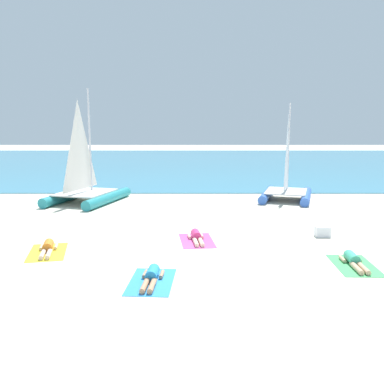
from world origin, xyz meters
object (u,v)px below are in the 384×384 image
towel_rightmost (352,265)px  sunbather_leftmost (46,248)px  sailboat_blue (285,186)px  sunbather_center_left (150,276)px  towel_center_right (195,241)px  sunbather_rightmost (352,260)px  sailboat_teal (84,186)px  towel_center_left (150,282)px  towel_leftmost (46,252)px  sunbather_center_right (195,237)px  cooler_box (321,231)px

towel_rightmost → sunbather_leftmost: bearing=171.9°
sailboat_blue → sunbather_center_left: bearing=-100.3°
towel_center_right → sunbather_rightmost: (4.44, -2.47, 0.13)m
sailboat_teal → towel_center_right: sailboat_teal is taller
sailboat_blue → sailboat_teal: (-10.40, -0.74, 0.10)m
towel_rightmost → towel_center_left: bearing=-167.7°
towel_leftmost → towel_rightmost: size_ratio=1.00×
sunbather_leftmost → towel_center_left: bearing=-48.2°
towel_leftmost → sailboat_teal: bearing=96.0°
sailboat_teal → sunbather_center_right: sailboat_teal is taller
towel_leftmost → towel_center_right: bearing=15.5°
sailboat_blue → towel_rightmost: (-0.39, -10.39, -0.75)m
sailboat_teal → towel_rightmost: 13.92m
sunbather_center_right → cooler_box: size_ratio=3.14×
sunbather_leftmost → sunbather_center_left: size_ratio=1.00×
sailboat_blue → sailboat_teal: bearing=-158.7°
sunbather_leftmost → sailboat_teal: bearing=83.6°
towel_center_right → sunbather_rightmost: size_ratio=1.21×
towel_leftmost → towel_center_right: size_ratio=1.00×
towel_leftmost → sunbather_center_left: bearing=-34.5°
towel_leftmost → sunbather_leftmost: (-0.01, 0.07, 0.13)m
towel_center_left → towel_center_right: same height
towel_leftmost → towel_center_left: 4.27m
towel_center_right → towel_rightmost: bearing=-29.8°
sailboat_teal → towel_center_right: (5.57, -7.11, -0.85)m
towel_leftmost → sunbather_center_right: bearing=16.3°
sailboat_teal → towel_center_left: sailboat_teal is taller
sunbather_leftmost → sunbather_center_right: bearing=3.2°
sailboat_blue → towel_rightmost: 10.42m
towel_center_right → towel_center_left: bearing=-107.6°
sailboat_blue → cooler_box: (-0.33, -7.29, -0.58)m
sailboat_teal → sunbather_center_left: (4.38, -10.81, -0.73)m
sunbather_leftmost → sunbather_center_left: 4.29m
towel_center_left → sunbather_center_left: (0.00, 0.07, 0.13)m
sailboat_teal → sunbather_leftmost: 8.42m
sunbather_rightmost → sailboat_blue: bearing=90.2°
sunbather_center_left → sailboat_teal: bearing=115.4°
sailboat_blue → sunbather_center_right: size_ratio=3.24×
towel_center_left → sunbather_center_right: 4.02m
sailboat_teal → towel_center_right: size_ratio=3.03×
sailboat_teal → towel_leftmost: 8.50m
towel_leftmost → sunbather_leftmost: sunbather_leftmost is taller
sailboat_blue → sunbather_center_right: (-4.83, -7.78, -0.63)m
sunbather_center_right → cooler_box: (4.50, 0.50, 0.05)m
cooler_box → towel_center_right: bearing=-172.8°
towel_center_left → sunbather_rightmost: size_ratio=1.21×
towel_center_left → sunbather_rightmost: 5.78m
sailboat_blue → sunbather_rightmost: bearing=-74.9°
towel_center_right → sunbather_center_right: 0.14m
towel_center_right → cooler_box: 4.53m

